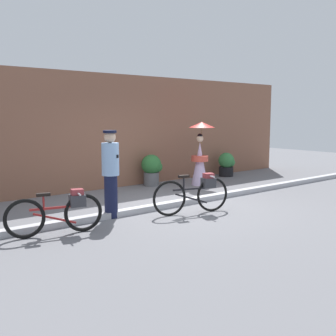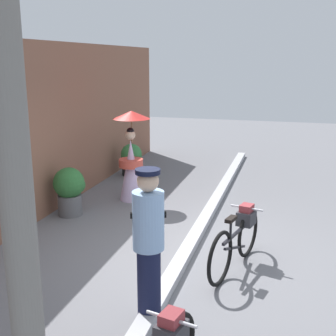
% 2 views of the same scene
% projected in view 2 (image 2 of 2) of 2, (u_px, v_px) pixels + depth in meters
% --- Properties ---
extents(ground_plane, '(30.00, 30.00, 0.00)m').
position_uv_depth(ground_plane, '(186.00, 255.00, 6.49)').
color(ground_plane, slate).
extents(sidewalk_curb, '(14.00, 0.20, 0.12)m').
position_uv_depth(sidewalk_curb, '(186.00, 251.00, 6.48)').
color(sidewalk_curb, '#B2B2B7').
rests_on(sidewalk_curb, ground_plane).
extents(bicycle_far_side, '(1.67, 0.58, 0.82)m').
position_uv_depth(bicycle_far_side, '(238.00, 237.00, 6.02)').
color(bicycle_far_side, black).
rests_on(bicycle_far_side, ground_plane).
extents(person_officer, '(0.34, 0.37, 1.73)m').
position_uv_depth(person_officer, '(149.00, 242.00, 4.67)').
color(person_officer, '#141938').
rests_on(person_officer, ground_plane).
extents(person_with_parasol, '(0.74, 0.74, 1.83)m').
position_uv_depth(person_with_parasol, '(131.00, 157.00, 8.85)').
color(person_with_parasol, silver).
rests_on(person_with_parasol, ground_plane).
extents(potted_plant_by_door, '(0.54, 0.52, 0.79)m').
position_uv_depth(potted_plant_by_door, '(132.00, 159.00, 10.88)').
color(potted_plant_by_door, black).
rests_on(potted_plant_by_door, ground_plane).
extents(potted_plant_small, '(0.59, 0.57, 0.90)m').
position_uv_depth(potted_plant_small, '(70.00, 189.00, 8.06)').
color(potted_plant_small, '#59595B').
rests_on(potted_plant_small, ground_plane).
extents(utility_pole, '(0.18, 0.18, 4.80)m').
position_uv_depth(utility_pole, '(12.00, 146.00, 2.19)').
color(utility_pole, slate).
rests_on(utility_pole, ground_plane).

